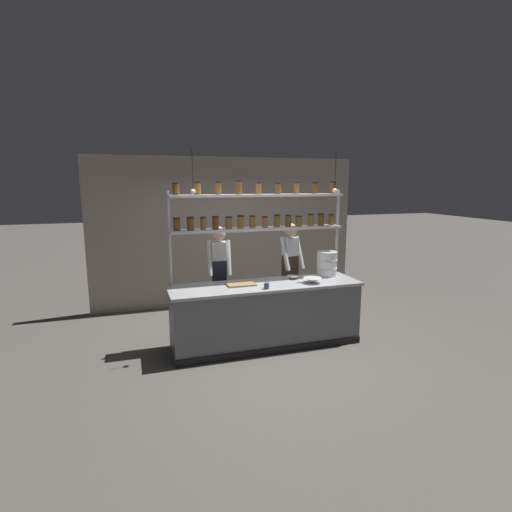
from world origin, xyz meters
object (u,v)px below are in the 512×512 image
(spice_shelf_unit, at_px, (258,216))
(cutting_board, at_px, (241,284))
(prep_bowl_center_front, at_px, (293,277))
(serving_cup_front, at_px, (267,286))
(chef_left, at_px, (219,272))
(chef_center, at_px, (290,267))
(prep_bowl_near_left, at_px, (312,280))
(container_stack, at_px, (327,264))

(spice_shelf_unit, bearing_deg, cutting_board, -141.73)
(prep_bowl_center_front, distance_m, serving_cup_front, 0.70)
(chef_left, height_order, serving_cup_front, chef_left)
(chef_center, bearing_deg, prep_bowl_near_left, -103.36)
(chef_left, xyz_separation_m, container_stack, (1.60, -0.50, 0.13))
(chef_left, bearing_deg, serving_cup_front, -56.23)
(cutting_board, height_order, prep_bowl_near_left, prep_bowl_near_left)
(cutting_board, relative_size, prep_bowl_center_front, 2.33)
(container_stack, height_order, cutting_board, container_stack)
(prep_bowl_near_left, relative_size, serving_cup_front, 3.33)
(chef_center, distance_m, prep_bowl_near_left, 0.83)
(chef_center, height_order, cutting_board, chef_center)
(spice_shelf_unit, xyz_separation_m, chef_left, (-0.52, 0.38, -0.89))
(cutting_board, distance_m, prep_bowl_near_left, 1.04)
(container_stack, bearing_deg, chef_left, 162.58)
(prep_bowl_near_left, relative_size, prep_bowl_center_front, 1.60)
(chef_center, distance_m, serving_cup_front, 1.19)
(spice_shelf_unit, xyz_separation_m, cutting_board, (-0.35, -0.28, -0.93))
(chef_center, bearing_deg, chef_left, 165.28)
(spice_shelf_unit, height_order, container_stack, spice_shelf_unit)
(prep_bowl_near_left, bearing_deg, cutting_board, 168.94)
(chef_center, bearing_deg, spice_shelf_unit, -165.78)
(spice_shelf_unit, xyz_separation_m, serving_cup_front, (-0.07, -0.58, -0.90))
(container_stack, relative_size, serving_cup_front, 4.64)
(chef_left, xyz_separation_m, prep_bowl_center_front, (1.01, -0.54, -0.04))
(container_stack, bearing_deg, prep_bowl_near_left, -139.42)
(prep_bowl_center_front, xyz_separation_m, serving_cup_front, (-0.56, -0.41, 0.02))
(chef_center, bearing_deg, prep_bowl_center_front, -122.23)
(cutting_board, distance_m, prep_bowl_center_front, 0.85)
(prep_bowl_near_left, distance_m, serving_cup_front, 0.75)
(chef_center, bearing_deg, container_stack, -62.82)
(spice_shelf_unit, distance_m, serving_cup_front, 1.08)
(prep_bowl_near_left, bearing_deg, serving_cup_front, -172.03)
(chef_left, xyz_separation_m, chef_center, (1.19, -0.02, 0.01))
(spice_shelf_unit, height_order, prep_bowl_near_left, spice_shelf_unit)
(chef_left, xyz_separation_m, cutting_board, (0.17, -0.65, -0.05))
(spice_shelf_unit, distance_m, cutting_board, 1.03)
(spice_shelf_unit, distance_m, container_stack, 1.32)
(prep_bowl_near_left, bearing_deg, spice_shelf_unit, 144.65)
(chef_left, height_order, container_stack, chef_left)
(chef_center, xyz_separation_m, container_stack, (0.41, -0.48, 0.12))
(cutting_board, bearing_deg, prep_bowl_near_left, -11.06)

